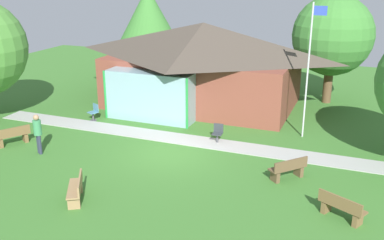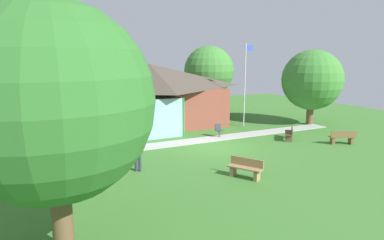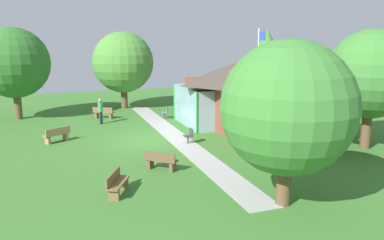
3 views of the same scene
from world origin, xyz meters
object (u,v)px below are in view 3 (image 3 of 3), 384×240
object	(u,v)px
flagpole	(257,89)
bench_mid_right	(161,161)
patio_chair_west	(165,113)
bench_mid_left	(103,113)
tree_behind_pavilion_left	(267,55)
tree_east_hedge	(288,108)
patio_chair_lawn_spare	(189,136)
visitor_strolling_lawn	(100,109)
bench_front_center	(57,135)
tree_behind_pavilion_right	(372,74)
bench_lawn_far_right	(117,184)
pavilion	(253,89)
tree_west_hedge	(123,62)
tree_lawn_corner	(14,63)

from	to	relation	value
flagpole	bench_mid_right	world-z (taller)	flagpole
patio_chair_west	bench_mid_left	bearing A→B (deg)	94.17
tree_behind_pavilion_left	tree_east_hedge	size ratio (longest dim) A/B	1.12
patio_chair_lawn_spare	tree_east_hedge	xyz separation A→B (m)	(8.51, 0.53, 3.02)
patio_chair_west	visitor_strolling_lawn	bearing A→B (deg)	117.07
bench_front_center	tree_behind_pavilion_right	xyz separation A→B (m)	(6.73, 15.30, 3.51)
bench_front_center	tree_behind_pavilion_left	world-z (taller)	tree_behind_pavilion_left
patio_chair_west	tree_east_hedge	distance (m)	15.77
bench_mid_right	tree_behind_pavilion_right	xyz separation A→B (m)	(0.32, 11.04, 3.51)
bench_lawn_far_right	tree_behind_pavilion_right	xyz separation A→B (m)	(-1.73, 13.28, 3.51)
patio_chair_lawn_spare	bench_front_center	bearing A→B (deg)	63.44
bench_front_center	tree_east_hedge	size ratio (longest dim) A/B	0.26
pavilion	bench_front_center	bearing A→B (deg)	-89.84
pavilion	bench_mid_right	world-z (taller)	pavilion
tree_behind_pavilion_right	tree_west_hedge	distance (m)	18.90
bench_mid_right	tree_lawn_corner	size ratio (longest dim) A/B	0.22
tree_behind_pavilion_left	tree_behind_pavilion_right	distance (m)	12.14
bench_mid_left	bench_lawn_far_right	bearing A→B (deg)	-63.86
bench_lawn_far_right	patio_chair_lawn_spare	size ratio (longest dim) A/B	1.79
bench_front_center	tree_west_hedge	distance (m)	11.32
flagpole	bench_front_center	world-z (taller)	flagpole
bench_mid_right	visitor_strolling_lawn	size ratio (longest dim) A/B	0.81
flagpole	patio_chair_lawn_spare	xyz separation A→B (m)	(-3.51, -2.17, -2.95)
pavilion	patio_chair_west	xyz separation A→B (m)	(-4.16, -4.76, -2.01)
flagpole	bench_mid_left	distance (m)	13.61
flagpole	visitor_strolling_lawn	distance (m)	12.13
visitor_strolling_lawn	tree_east_hedge	world-z (taller)	tree_east_hedge
patio_chair_west	tree_behind_pavilion_right	size ratio (longest dim) A/B	0.14
tree_west_hedge	bench_front_center	bearing A→B (deg)	-29.92
bench_mid_right	patio_chair_lawn_spare	world-z (taller)	patio_chair_lawn_spare
tree_behind_pavilion_left	tree_lawn_corner	distance (m)	18.96
bench_lawn_far_right	visitor_strolling_lawn	size ratio (longest dim) A/B	0.88
bench_mid_right	patio_chair_west	bearing A→B (deg)	115.14
bench_front_center	tree_west_hedge	xyz separation A→B (m)	(-9.37, 5.39, 3.36)
bench_mid_right	bench_lawn_far_right	world-z (taller)	same
tree_behind_pavilion_right	tree_behind_pavilion_left	bearing A→B (deg)	175.29
pavilion	bench_lawn_far_right	distance (m)	13.42
bench_mid_left	tree_behind_pavilion_left	size ratio (longest dim) A/B	0.24
bench_lawn_far_right	tree_lawn_corner	bearing A→B (deg)	-137.10
patio_chair_lawn_spare	tree_behind_pavilion_right	size ratio (longest dim) A/B	0.14
bench_lawn_far_right	tree_behind_pavilion_right	bearing A→B (deg)	124.41
bench_front_center	tree_lawn_corner	xyz separation A→B (m)	(-7.52, -2.53, 3.59)
flagpole	bench_mid_right	distance (m)	5.60
tree_lawn_corner	bench_lawn_far_right	bearing A→B (deg)	15.92
bench_mid_right	tree_behind_pavilion_left	size ratio (longest dim) A/B	0.22
bench_mid_right	flagpole	bearing A→B (deg)	43.32
bench_lawn_far_right	tree_east_hedge	distance (m)	6.76
visitor_strolling_lawn	tree_behind_pavilion_right	xyz separation A→B (m)	(10.62, 12.46, 2.89)
patio_chair_lawn_spare	tree_behind_pavilion_left	distance (m)	13.09
bench_front_center	tree_lawn_corner	size ratio (longest dim) A/B	0.23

